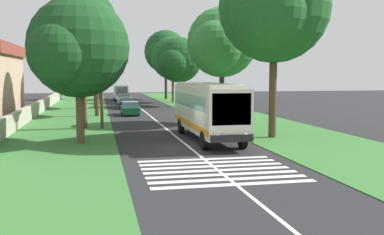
# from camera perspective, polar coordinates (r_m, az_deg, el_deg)

# --- Properties ---
(ground) EXTENTS (160.00, 160.00, 0.00)m
(ground) POSITION_cam_1_polar(r_m,az_deg,el_deg) (26.77, -0.24, -3.85)
(ground) COLOR #262628
(grass_verge_left) EXTENTS (120.00, 8.00, 0.04)m
(grass_verge_left) POSITION_cam_1_polar(r_m,az_deg,el_deg) (41.21, -15.77, -0.72)
(grass_verge_left) COLOR #387533
(grass_verge_left) RESTS_ON ground
(grass_verge_right) EXTENTS (120.00, 8.00, 0.04)m
(grass_verge_right) POSITION_cam_1_polar(r_m,az_deg,el_deg) (43.26, 6.44, -0.26)
(grass_verge_right) COLOR #387533
(grass_verge_right) RESTS_ON ground
(centre_line) EXTENTS (110.00, 0.16, 0.01)m
(centre_line) POSITION_cam_1_polar(r_m,az_deg,el_deg) (41.45, -4.39, -0.51)
(centre_line) COLOR silver
(centre_line) RESTS_ON ground
(coach_bus) EXTENTS (11.16, 2.62, 3.73)m
(coach_bus) POSITION_cam_1_polar(r_m,az_deg,el_deg) (29.88, 1.96, 1.28)
(coach_bus) COLOR silver
(coach_bus) RESTS_ON ground
(zebra_crossing) EXTENTS (5.85, 6.80, 0.01)m
(zebra_crossing) POSITION_cam_1_polar(r_m,az_deg,el_deg) (20.71, 3.28, -6.64)
(zebra_crossing) COLOR silver
(zebra_crossing) RESTS_ON ground
(trailing_car_0) EXTENTS (4.30, 1.78, 1.43)m
(trailing_car_0) POSITION_cam_1_polar(r_m,az_deg,el_deg) (48.37, -7.81, 1.11)
(trailing_car_0) COLOR #145933
(trailing_car_0) RESTS_ON ground
(trailing_car_1) EXTENTS (4.30, 1.78, 1.43)m
(trailing_car_1) POSITION_cam_1_polar(r_m,az_deg,el_deg) (57.42, -8.21, 1.79)
(trailing_car_1) COLOR black
(trailing_car_1) RESTS_ON ground
(trailing_car_2) EXTENTS (4.30, 1.78, 1.43)m
(trailing_car_2) POSITION_cam_1_polar(r_m,az_deg,el_deg) (66.53, -8.64, 2.30)
(trailing_car_2) COLOR silver
(trailing_car_2) RESTS_ON ground
(trailing_minibus_0) EXTENTS (6.00, 2.14, 2.53)m
(trailing_minibus_0) POSITION_cam_1_polar(r_m,az_deg,el_deg) (73.95, -8.97, 3.29)
(trailing_minibus_0) COLOR silver
(trailing_minibus_0) RESTS_ON ground
(roadside_tree_left_0) EXTENTS (6.61, 5.33, 11.01)m
(roadside_tree_left_0) POSITION_cam_1_polar(r_m,az_deg,el_deg) (37.20, -13.81, 11.31)
(roadside_tree_left_0) COLOR brown
(roadside_tree_left_0) RESTS_ON grass_verge_left
(roadside_tree_left_1) EXTENTS (5.48, 4.59, 9.99)m
(roadside_tree_left_1) POSITION_cam_1_polar(r_m,az_deg,el_deg) (79.27, -11.82, 7.76)
(roadside_tree_left_1) COLOR #3D2D1E
(roadside_tree_left_1) RESTS_ON grass_verge_left
(roadside_tree_left_2) EXTENTS (7.33, 6.23, 9.07)m
(roadside_tree_left_2) POSITION_cam_1_polar(r_m,az_deg,el_deg) (28.96, -14.38, 8.26)
(roadside_tree_left_2) COLOR brown
(roadside_tree_left_2) RESTS_ON grass_verge_left
(roadside_tree_left_3) EXTENTS (7.78, 6.49, 10.89)m
(roadside_tree_left_3) POSITION_cam_1_polar(r_m,az_deg,el_deg) (58.08, -12.43, 8.54)
(roadside_tree_left_3) COLOR #4C3826
(roadside_tree_left_3) RESTS_ON grass_verge_left
(roadside_tree_left_4) EXTENTS (6.95, 6.14, 10.73)m
(roadside_tree_left_4) POSITION_cam_1_polar(r_m,az_deg,el_deg) (47.56, -12.18, 9.27)
(roadside_tree_left_4) COLOR #4C3826
(roadside_tree_left_4) RESTS_ON grass_verge_left
(roadside_tree_right_0) EXTENTS (9.14, 7.43, 12.47)m
(roadside_tree_right_0) POSITION_cam_1_polar(r_m,az_deg,el_deg) (31.51, 9.87, 13.11)
(roadside_tree_right_0) COLOR #4C3826
(roadside_tree_right_0) RESTS_ON grass_verge_right
(roadside_tree_right_1) EXTENTS (7.29, 6.55, 9.95)m
(roadside_tree_right_1) POSITION_cam_1_polar(r_m,az_deg,el_deg) (68.66, -2.55, 7.39)
(roadside_tree_right_1) COLOR brown
(roadside_tree_right_1) RESTS_ON grass_verge_right
(roadside_tree_right_2) EXTENTS (7.51, 6.05, 9.17)m
(roadside_tree_right_2) POSITION_cam_1_polar(r_m,az_deg,el_deg) (60.63, -1.83, 7.08)
(roadside_tree_right_2) COLOR brown
(roadside_tree_right_2) RESTS_ON grass_verge_right
(roadside_tree_right_3) EXTENTS (7.33, 6.24, 10.14)m
(roadside_tree_right_3) POSITION_cam_1_polar(r_m,az_deg,el_deg) (40.02, 3.55, 9.21)
(roadside_tree_right_3) COLOR #3D2D1E
(roadside_tree_right_3) RESTS_ON grass_verge_right
(roadside_tree_right_4) EXTENTS (8.65, 7.27, 11.65)m
(roadside_tree_right_4) POSITION_cam_1_polar(r_m,az_deg,el_deg) (77.46, -3.46, 8.12)
(roadside_tree_right_4) COLOR #3D2D1E
(roadside_tree_right_4) RESTS_ON grass_verge_right
(utility_pole) EXTENTS (0.24, 1.40, 8.07)m
(utility_pole) POSITION_cam_1_polar(r_m,az_deg,el_deg) (36.40, -11.37, 5.20)
(utility_pole) COLOR #473828
(utility_pole) RESTS_ON grass_verge_left
(roadside_wall) EXTENTS (70.00, 0.40, 1.34)m
(roadside_wall) POSITION_cam_1_polar(r_m,az_deg,el_deg) (46.46, -19.56, 0.71)
(roadside_wall) COLOR #B2A893
(roadside_wall) RESTS_ON grass_verge_left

